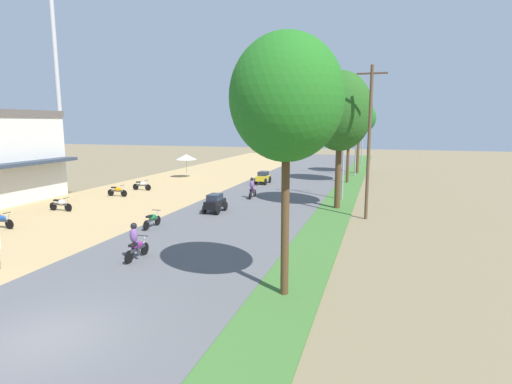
{
  "coord_description": "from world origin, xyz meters",
  "views": [
    {
      "loc": [
        8.65,
        -8.56,
        5.96
      ],
      "look_at": [
        0.43,
        18.57,
        1.24
      ],
      "focal_mm": 29.21,
      "sensor_mm": 36.0,
      "label": 1
    }
  ],
  "objects_px": {
    "median_tree_nearest": "(287,99)",
    "streetlamp_far": "(363,135)",
    "parked_motorbike_third": "(1,220)",
    "vendor_umbrella": "(186,157)",
    "parked_motorbike_fourth": "(61,204)",
    "motorbike_ahead_fourth": "(252,188)",
    "parked_motorbike_sixth": "(142,185)",
    "median_tree_third": "(350,113)",
    "streetlamp_mid": "(356,135)",
    "median_tree_fourth": "(359,119)",
    "motorbike_ahead_second": "(136,242)",
    "motorbike_ahead_third": "(152,219)",
    "car_sedan_yellow": "(263,177)",
    "utility_pole_near": "(369,141)",
    "car_hatchback_black": "(215,202)",
    "median_tree_second": "(340,112)",
    "streetlamp_near": "(344,145)",
    "parked_motorbike_fifth": "(117,190)"
  },
  "relations": [
    {
      "from": "median_tree_third",
      "to": "car_sedan_yellow",
      "type": "bearing_deg",
      "value": -156.8
    },
    {
      "from": "parked_motorbike_third",
      "to": "parked_motorbike_fourth",
      "type": "distance_m",
      "value": 4.84
    },
    {
      "from": "utility_pole_near",
      "to": "streetlamp_near",
      "type": "bearing_deg",
      "value": 108.46
    },
    {
      "from": "streetlamp_near",
      "to": "motorbike_ahead_fourth",
      "type": "bearing_deg",
      "value": -166.52
    },
    {
      "from": "vendor_umbrella",
      "to": "streetlamp_mid",
      "type": "bearing_deg",
      "value": 21.83
    },
    {
      "from": "parked_motorbike_fourth",
      "to": "motorbike_ahead_second",
      "type": "xyz_separation_m",
      "value": [
        10.6,
        -7.42,
        0.3
      ]
    },
    {
      "from": "median_tree_nearest",
      "to": "median_tree_fourth",
      "type": "xyz_separation_m",
      "value": [
        0.26,
        37.04,
        -0.3
      ]
    },
    {
      "from": "median_tree_second",
      "to": "streetlamp_near",
      "type": "relative_size",
      "value": 1.29
    },
    {
      "from": "parked_motorbike_sixth",
      "to": "motorbike_ahead_second",
      "type": "height_order",
      "value": "motorbike_ahead_second"
    },
    {
      "from": "parked_motorbike_third",
      "to": "vendor_umbrella",
      "type": "relative_size",
      "value": 0.71
    },
    {
      "from": "motorbike_ahead_third",
      "to": "motorbike_ahead_fourth",
      "type": "distance_m",
      "value": 10.94
    },
    {
      "from": "parked_motorbike_fifth",
      "to": "median_tree_nearest",
      "type": "distance_m",
      "value": 23.79
    },
    {
      "from": "car_hatchback_black",
      "to": "parked_motorbike_sixth",
      "type": "bearing_deg",
      "value": 145.39
    },
    {
      "from": "vendor_umbrella",
      "to": "median_tree_fourth",
      "type": "height_order",
      "value": "median_tree_fourth"
    },
    {
      "from": "streetlamp_mid",
      "to": "parked_motorbike_third",
      "type": "bearing_deg",
      "value": -120.26
    },
    {
      "from": "parked_motorbike_fifth",
      "to": "motorbike_ahead_second",
      "type": "bearing_deg",
      "value": -52.32
    },
    {
      "from": "car_sedan_yellow",
      "to": "median_tree_nearest",
      "type": "bearing_deg",
      "value": -72.48
    },
    {
      "from": "parked_motorbike_fourth",
      "to": "streetlamp_near",
      "type": "xyz_separation_m",
      "value": [
        17.78,
        9.98,
        3.73
      ]
    },
    {
      "from": "parked_motorbike_fifth",
      "to": "motorbike_ahead_second",
      "type": "relative_size",
      "value": 1.0
    },
    {
      "from": "streetlamp_far",
      "to": "car_hatchback_black",
      "type": "bearing_deg",
      "value": -101.5
    },
    {
      "from": "parked_motorbike_fourth",
      "to": "median_tree_nearest",
      "type": "distance_m",
      "value": 20.74
    },
    {
      "from": "median_tree_third",
      "to": "utility_pole_near",
      "type": "bearing_deg",
      "value": -81.2
    },
    {
      "from": "parked_motorbike_fourth",
      "to": "motorbike_ahead_fourth",
      "type": "xyz_separation_m",
      "value": [
        10.96,
        8.34,
        0.3
      ]
    },
    {
      "from": "streetlamp_mid",
      "to": "parked_motorbike_fourth",
      "type": "bearing_deg",
      "value": -125.09
    },
    {
      "from": "median_tree_third",
      "to": "motorbike_ahead_third",
      "type": "xyz_separation_m",
      "value": [
        -9.06,
        -21.85,
        -6.32
      ]
    },
    {
      "from": "median_tree_nearest",
      "to": "streetlamp_far",
      "type": "xyz_separation_m",
      "value": [
        0.19,
        49.08,
        -2.45
      ]
    },
    {
      "from": "parked_motorbike_third",
      "to": "median_tree_fourth",
      "type": "height_order",
      "value": "median_tree_fourth"
    },
    {
      "from": "parked_motorbike_fifth",
      "to": "motorbike_ahead_third",
      "type": "relative_size",
      "value": 1.0
    },
    {
      "from": "median_tree_third",
      "to": "car_hatchback_black",
      "type": "xyz_separation_m",
      "value": [
        -7.23,
        -17.0,
        -6.14
      ]
    },
    {
      "from": "median_tree_nearest",
      "to": "streetlamp_far",
      "type": "height_order",
      "value": "median_tree_nearest"
    },
    {
      "from": "median_tree_second",
      "to": "median_tree_fourth",
      "type": "relative_size",
      "value": 1.13
    },
    {
      "from": "median_tree_fourth",
      "to": "median_tree_nearest",
      "type": "bearing_deg",
      "value": -90.4
    },
    {
      "from": "parked_motorbike_sixth",
      "to": "motorbike_ahead_second",
      "type": "distance_m",
      "value": 19.56
    },
    {
      "from": "vendor_umbrella",
      "to": "utility_pole_near",
      "type": "bearing_deg",
      "value": -36.64
    },
    {
      "from": "parked_motorbike_fourth",
      "to": "median_tree_third",
      "type": "xyz_separation_m",
      "value": [
        17.39,
        19.58,
        6.34
      ]
    },
    {
      "from": "parked_motorbike_third",
      "to": "streetlamp_mid",
      "type": "distance_m",
      "value": 35.14
    },
    {
      "from": "streetlamp_near",
      "to": "median_tree_nearest",
      "type": "bearing_deg",
      "value": -90.58
    },
    {
      "from": "car_sedan_yellow",
      "to": "median_tree_second",
      "type": "bearing_deg",
      "value": -50.01
    },
    {
      "from": "car_hatchback_black",
      "to": "motorbike_ahead_third",
      "type": "bearing_deg",
      "value": -110.7
    },
    {
      "from": "utility_pole_near",
      "to": "median_tree_second",
      "type": "bearing_deg",
      "value": 127.84
    },
    {
      "from": "parked_motorbike_sixth",
      "to": "streetlamp_mid",
      "type": "xyz_separation_m",
      "value": [
        17.33,
        16.01,
        4.12
      ]
    },
    {
      "from": "median_tree_second",
      "to": "car_sedan_yellow",
      "type": "xyz_separation_m",
      "value": [
        -8.18,
        9.75,
        -5.96
      ]
    },
    {
      "from": "parked_motorbike_fourth",
      "to": "motorbike_ahead_fourth",
      "type": "distance_m",
      "value": 13.78
    },
    {
      "from": "median_tree_third",
      "to": "car_hatchback_black",
      "type": "bearing_deg",
      "value": -113.03
    },
    {
      "from": "median_tree_second",
      "to": "motorbike_ahead_third",
      "type": "height_order",
      "value": "median_tree_second"
    },
    {
      "from": "streetlamp_mid",
      "to": "motorbike_ahead_second",
      "type": "relative_size",
      "value": 4.46
    },
    {
      "from": "parked_motorbike_sixth",
      "to": "utility_pole_near",
      "type": "relative_size",
      "value": 0.19
    },
    {
      "from": "motorbike_ahead_second",
      "to": "parked_motorbike_fifth",
      "type": "bearing_deg",
      "value": 127.68
    },
    {
      "from": "parked_motorbike_sixth",
      "to": "median_tree_third",
      "type": "bearing_deg",
      "value": 31.26
    },
    {
      "from": "car_hatchback_black",
      "to": "car_sedan_yellow",
      "type": "height_order",
      "value": "car_hatchback_black"
    }
  ]
}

